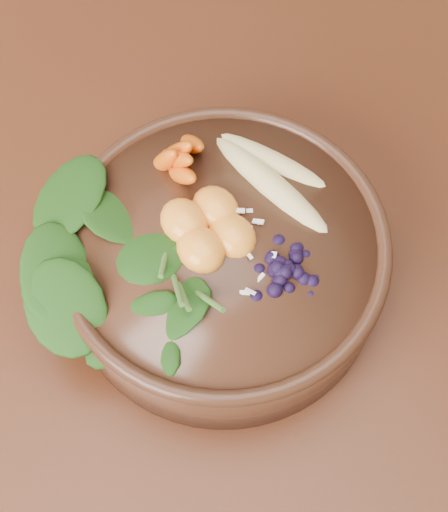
{
  "coord_description": "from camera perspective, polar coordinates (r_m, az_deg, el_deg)",
  "views": [
    {
      "loc": [
        -0.12,
        -0.24,
        1.35
      ],
      "look_at": [
        0.04,
        -0.01,
        0.8
      ],
      "focal_mm": 50.0,
      "sensor_mm": 36.0,
      "label": 1
    }
  ],
  "objects": [
    {
      "name": "stoneware_bowl",
      "position": [
        0.63,
        0.0,
        -0.42
      ],
      "size": [
        0.36,
        0.36,
        0.08
      ],
      "primitive_type": "cylinder",
      "rotation": [
        0.0,
        0.0,
        0.38
      ],
      "color": "#3F2315",
      "rests_on": "dining_table"
    },
    {
      "name": "banana_halves",
      "position": [
        0.62,
        3.88,
        7.44
      ],
      "size": [
        0.08,
        0.16,
        0.03
      ],
      "rotation": [
        0.0,
        0.0,
        0.38
      ],
      "color": "#E0CC84",
      "rests_on": "stoneware_bowl"
    },
    {
      "name": "mandarin_cluster",
      "position": [
        0.59,
        -1.31,
        2.91
      ],
      "size": [
        0.11,
        0.11,
        0.03
      ],
      "primitive_type": null,
      "rotation": [
        0.0,
        0.0,
        0.38
      ],
      "color": "orange",
      "rests_on": "stoneware_bowl"
    },
    {
      "name": "coconut_flakes",
      "position": [
        0.59,
        1.67,
        0.62
      ],
      "size": [
        0.11,
        0.1,
        0.01
      ],
      "primitive_type": null,
      "rotation": [
        0.0,
        0.0,
        0.38
      ],
      "color": "white",
      "rests_on": "stoneware_bowl"
    },
    {
      "name": "carrot_cluster",
      "position": [
        0.61,
        -3.32,
        9.91
      ],
      "size": [
        0.08,
        0.08,
        0.08
      ],
      "primitive_type": null,
      "rotation": [
        0.0,
        0.0,
        0.38
      ],
      "color": "orange",
      "rests_on": "stoneware_bowl"
    },
    {
      "name": "blueberry_pile",
      "position": [
        0.57,
        5.05,
        -0.5
      ],
      "size": [
        0.16,
        0.14,
        0.04
      ],
      "primitive_type": null,
      "rotation": [
        0.0,
        0.0,
        0.38
      ],
      "color": "black",
      "rests_on": "stoneware_bowl"
    },
    {
      "name": "dining_table",
      "position": [
        0.74,
        -2.84,
        -6.22
      ],
      "size": [
        1.6,
        0.9,
        0.75
      ],
      "color": "#331C0C",
      "rests_on": "ground"
    },
    {
      "name": "ground",
      "position": [
        1.38,
        -1.59,
        -16.1
      ],
      "size": [
        4.0,
        4.0,
        0.0
      ],
      "primitive_type": "plane",
      "color": "#381E0F",
      "rests_on": "ground"
    },
    {
      "name": "kale_heap",
      "position": [
        0.58,
        -7.19,
        1.87
      ],
      "size": [
        0.23,
        0.22,
        0.04
      ],
      "primitive_type": null,
      "rotation": [
        0.0,
        0.0,
        0.38
      ],
      "color": "#19430F",
      "rests_on": "stoneware_bowl"
    }
  ]
}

